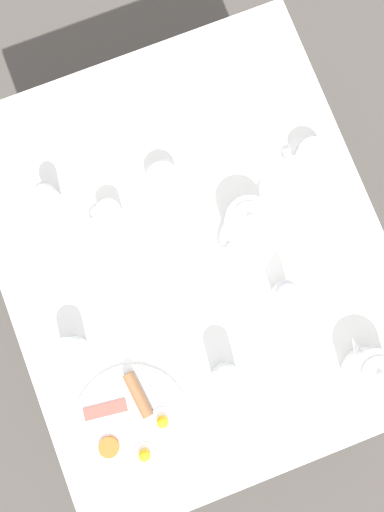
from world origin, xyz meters
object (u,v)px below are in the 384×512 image
teapot_far (247,223)px  fork_by_plate (158,285)px  breakfast_plate (134,423)px  water_glass_tall (226,378)px  teacup_with_saucer_right (311,157)px  teacup_with_saucer_left (163,182)px  knife_by_plate (248,126)px  pepper_grinder (47,194)px  salt_grinder (285,291)px  creamer_jug (109,214)px  water_glass_short (71,350)px  teapot_near (372,373)px

teapot_far → fork_by_plate: (0.27, 0.06, -0.05)m
breakfast_plate → fork_by_plate: 0.35m
water_glass_tall → teacup_with_saucer_right: bearing=-133.2°
water_glass_tall → fork_by_plate: 0.29m
teacup_with_saucer_left → knife_by_plate: bearing=-165.6°
pepper_grinder → fork_by_plate: 0.36m
teapot_far → salt_grinder: 0.19m
creamer_jug → fork_by_plate: size_ratio=0.54×
teapot_far → salt_grinder: size_ratio=1.61×
teacup_with_saucer_right → fork_by_plate: (0.49, 0.16, -0.03)m
teacup_with_saucer_left → water_glass_short: size_ratio=1.41×
breakfast_plate → teapot_near: size_ratio=1.42×
teacup_with_saucer_right → salt_grinder: (0.20, 0.29, 0.03)m
teacup_with_saucer_right → salt_grinder: size_ratio=1.19×
breakfast_plate → teapot_far: (-0.44, -0.36, 0.04)m
water_glass_short → knife_by_plate: water_glass_short is taller
teacup_with_saucer_right → knife_by_plate: (0.12, -0.15, -0.03)m
teacup_with_saucer_left → fork_by_plate: size_ratio=0.82×
teacup_with_saucer_left → creamer_jug: same height
teacup_with_saucer_left → teacup_with_saucer_right: size_ratio=1.00×
teapot_far → creamer_jug: 0.35m
creamer_jug → pepper_grinder: bearing=-37.8°
breakfast_plate → knife_by_plate: bearing=-132.0°
teacup_with_saucer_right → fork_by_plate: 0.51m
salt_grinder → knife_by_plate: salt_grinder is taller
teapot_near → breakfast_plate: bearing=69.9°
creamer_jug → teacup_with_saucer_left: bearing=-168.8°
salt_grinder → knife_by_plate: (-0.08, -0.44, -0.06)m
water_glass_tall → pepper_grinder: size_ratio=0.98×
knife_by_plate → pepper_grinder: bearing=0.2°
teacup_with_saucer_right → knife_by_plate: size_ratio=0.88×
fork_by_plate → knife_by_plate: size_ratio=1.08×
water_glass_tall → creamer_jug: water_glass_tall is taller
creamer_jug → knife_by_plate: 0.44m
creamer_jug → knife_by_plate: creamer_jug is taller
breakfast_plate → teacup_with_saucer_right: bearing=-145.0°
teapot_far → water_glass_tall: teapot_far is taller
teapot_near → teacup_with_saucer_right: bearing=-19.2°
teapot_near → creamer_jug: (0.46, -0.60, -0.02)m
breakfast_plate → teacup_with_saucer_right: (-0.66, -0.46, 0.02)m
water_glass_tall → salt_grinder: 0.25m
teapot_far → pepper_grinder: (0.44, -0.25, 0.01)m
teapot_near → water_glass_tall: teapot_near is taller
salt_grinder → teapot_near: bearing=115.3°
knife_by_plate → teacup_with_saucer_right: bearing=128.5°
breakfast_plate → water_glass_short: bearing=-71.5°
creamer_jug → knife_by_plate: size_ratio=0.59×
teacup_with_saucer_left → pepper_grinder: size_ratio=1.19×
breakfast_plate → water_glass_tall: water_glass_tall is taller
teacup_with_saucer_right → water_glass_tall: size_ratio=1.21×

